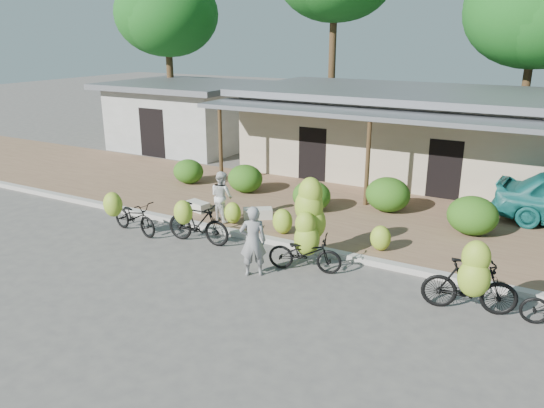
{
  "coord_description": "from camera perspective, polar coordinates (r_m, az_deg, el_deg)",
  "views": [
    {
      "loc": [
        5.29,
        -9.59,
        5.41
      ],
      "look_at": [
        -1.04,
        1.77,
        1.2
      ],
      "focal_mm": 35.0,
      "sensor_mm": 36.0,
      "label": 1
    }
  ],
  "objects": [
    {
      "name": "tree_back_left",
      "position": [
        29.61,
        -11.42,
        19.56
      ],
      "size": [
        5.41,
        5.31,
        8.44
      ],
      "color": "#47301C",
      "rests_on": "ground"
    },
    {
      "name": "hedge_1",
      "position": [
        18.38,
        -2.9,
        2.75
      ],
      "size": [
        1.24,
        1.11,
        0.96
      ],
      "primitive_type": "ellipsoid",
      "color": "#245413",
      "rests_on": "sidewalk"
    },
    {
      "name": "loose_banana_a",
      "position": [
        15.4,
        -4.25,
        -0.95
      ],
      "size": [
        0.51,
        0.43,
        0.64
      ],
      "primitive_type": "ellipsoid",
      "color": "#9FB32C",
      "rests_on": "sidewalk"
    },
    {
      "name": "tree_center_right",
      "position": [
        26.3,
        26.22,
        18.35
      ],
      "size": [
        6.03,
        5.98,
        8.67
      ],
      "color": "#47301C",
      "rests_on": "ground"
    },
    {
      "name": "ground",
      "position": [
        12.22,
        0.22,
        -8.35
      ],
      "size": [
        100.0,
        100.0,
        0.0
      ],
      "primitive_type": "plane",
      "color": "#504D4A",
      "rests_on": "ground"
    },
    {
      "name": "sidewalk",
      "position": [
        16.42,
        8.69,
        -1.29
      ],
      "size": [
        60.0,
        6.0,
        0.12
      ],
      "primitive_type": "cube",
      "color": "#89684A",
      "rests_on": "ground"
    },
    {
      "name": "sack_near",
      "position": [
        15.83,
        -1.54,
        -1.02
      ],
      "size": [
        0.93,
        0.82,
        0.3
      ],
      "primitive_type": "cube",
      "rotation": [
        0.0,
        0.0,
        0.61
      ],
      "color": "beige",
      "rests_on": "sidewalk"
    },
    {
      "name": "sack_far",
      "position": [
        16.68,
        -7.98,
        -0.22
      ],
      "size": [
        0.82,
        0.55,
        0.28
      ],
      "primitive_type": "cube",
      "rotation": [
        0.0,
        0.0,
        -0.24
      ],
      "color": "beige",
      "rests_on": "sidewalk"
    },
    {
      "name": "shop_main",
      "position": [
        21.51,
        14.58,
        7.5
      ],
      "size": [
        13.0,
        8.5,
        3.35
      ],
      "color": "#B8A98B",
      "rests_on": "ground"
    },
    {
      "name": "hedge_4",
      "position": [
        15.48,
        20.76,
        -1.17
      ],
      "size": [
        1.37,
        1.23,
        1.07
      ],
      "primitive_type": "ellipsoid",
      "color": "#245413",
      "rests_on": "sidewalk"
    },
    {
      "name": "bike_center",
      "position": [
        12.69,
        3.83,
        -3.04
      ],
      "size": [
        1.85,
        1.36,
        2.16
      ],
      "rotation": [
        0.0,
        0.0,
        1.82
      ],
      "color": "black",
      "rests_on": "ground"
    },
    {
      "name": "loose_banana_c",
      "position": [
        13.74,
        11.6,
        -3.61
      ],
      "size": [
        0.53,
        0.45,
        0.66
      ],
      "primitive_type": "ellipsoid",
      "color": "#9FB32C",
      "rests_on": "sidewalk"
    },
    {
      "name": "bike_right",
      "position": [
        11.28,
        20.59,
        -7.84
      ],
      "size": [
        1.94,
        1.34,
        1.77
      ],
      "rotation": [
        0.0,
        0.0,
        1.78
      ],
      "color": "black",
      "rests_on": "ground"
    },
    {
      "name": "hedge_2",
      "position": [
        16.49,
        4.28,
        0.89
      ],
      "size": [
        1.21,
        1.09,
        0.94
      ],
      "primitive_type": "ellipsoid",
      "color": "#245413",
      "rests_on": "sidewalk"
    },
    {
      "name": "hedge_3",
      "position": [
        16.74,
        12.36,
        1.0
      ],
      "size": [
        1.37,
        1.23,
        1.07
      ],
      "primitive_type": "ellipsoid",
      "color": "#245413",
      "rests_on": "sidewalk"
    },
    {
      "name": "curb",
      "position": [
        13.81,
        4.25,
        -4.83
      ],
      "size": [
        60.0,
        0.25,
        0.15
      ],
      "primitive_type": "cube",
      "color": "#A8A399",
      "rests_on": "ground"
    },
    {
      "name": "hedge_0",
      "position": [
        19.72,
        -8.98,
        3.49
      ],
      "size": [
        1.14,
        1.02,
        0.89
      ],
      "primitive_type": "ellipsoid",
      "color": "#245413",
      "rests_on": "sidewalk"
    },
    {
      "name": "bystander",
      "position": [
        15.53,
        -5.42,
        0.84
      ],
      "size": [
        0.87,
        0.77,
        1.49
      ],
      "primitive_type": "imported",
      "rotation": [
        0.0,
        0.0,
        2.81
      ],
      "color": "silver",
      "rests_on": "sidewalk"
    },
    {
      "name": "bike_left",
      "position": [
        14.23,
        -8.14,
        -1.93
      ],
      "size": [
        1.91,
        1.2,
        1.39
      ],
      "rotation": [
        0.0,
        0.0,
        1.65
      ],
      "color": "black",
      "rests_on": "ground"
    },
    {
      "name": "bike_far_left",
      "position": [
        15.34,
        -14.86,
        -1.16
      ],
      "size": [
        1.9,
        1.35,
        1.35
      ],
      "rotation": [
        0.0,
        0.0,
        1.38
      ],
      "color": "black",
      "rests_on": "ground"
    },
    {
      "name": "shop_grey",
      "position": [
        26.52,
        -9.26,
        9.49
      ],
      "size": [
        7.0,
        6.0,
        3.15
      ],
      "color": "#AFAFAA",
      "rests_on": "ground"
    },
    {
      "name": "vendor",
      "position": [
        12.21,
        -2.06,
        -4.03
      ],
      "size": [
        0.74,
        0.67,
        1.69
      ],
      "primitive_type": "imported",
      "rotation": [
        0.0,
        0.0,
        3.71
      ],
      "color": "gray",
      "rests_on": "ground"
    },
    {
      "name": "loose_banana_b",
      "position": [
        14.57,
        1.14,
        -1.87
      ],
      "size": [
        0.57,
        0.48,
        0.71
      ],
      "primitive_type": "ellipsoid",
      "color": "#9FB32C",
      "rests_on": "sidewalk"
    }
  ]
}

